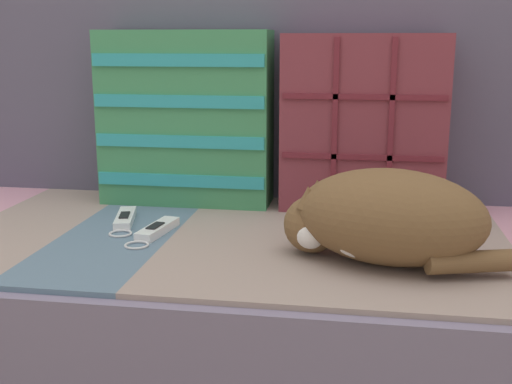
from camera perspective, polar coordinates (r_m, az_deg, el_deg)
name	(u,v)px	position (r m, az deg, el deg)	size (l,w,h in m)	color
couch	(184,306)	(1.47, -6.39, -10.05)	(1.93, 0.85, 0.37)	brown
sofa_backrest	(216,82)	(1.70, -3.55, 9.74)	(1.89, 0.14, 0.58)	#514C60
throw_pillow_quilted	(363,124)	(1.52, 9.47, 6.02)	(0.38, 0.14, 0.41)	brown
throw_pillow_striped	(186,118)	(1.58, -6.25, 6.53)	(0.41, 0.14, 0.42)	#3D8956
sleeping_cat	(382,219)	(1.17, 11.13, -2.34)	(0.41, 0.28, 0.17)	brown
game_remote_near	(156,230)	(1.35, -8.87, -3.38)	(0.07, 0.19, 0.02)	white
game_remote_far	(125,219)	(1.45, -11.58, -2.40)	(0.09, 0.20, 0.02)	white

